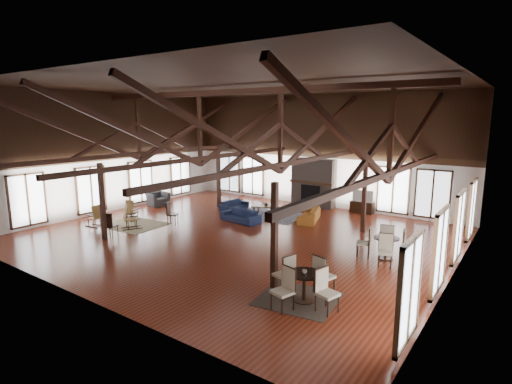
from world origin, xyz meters
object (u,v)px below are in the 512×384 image
Objects in this scene: sofa_navy_front at (241,216)px; armchair at (158,199)px; cafe_table_near at (304,282)px; cafe_table_far at (386,244)px; tv_console at (362,207)px; coffee_table at (265,207)px; sofa_navy_left at (234,205)px; sofa_orange at (309,215)px.

armchair is at bearing -173.90° from sofa_navy_front.
cafe_table_near reaches higher than cafe_table_far.
coffee_table is at bearing -139.56° from tv_console.
coffee_table is 9.51m from cafe_table_near.
coffee_table is at bearing 92.57° from sofa_navy_front.
sofa_navy_front is 5.87m from armchair.
cafe_table_near reaches higher than armchair.
armchair is at bearing 174.60° from cafe_table_far.
tv_console is (9.81, 4.80, -0.06)m from armchair.
sofa_navy_left is 0.81× the size of sofa_orange.
cafe_table_far reaches higher than coffee_table.
cafe_table_far is (6.88, -2.80, 0.11)m from coffee_table.
coffee_table is 1.18× the size of tv_console.
tv_console is at bearing 102.65° from cafe_table_near.
sofa_navy_front is 7.13m from cafe_table_far.
tv_console is at bearing -53.48° from armchair.
armchair is 0.52× the size of cafe_table_far.
cafe_table_near is (3.79, -7.50, 0.25)m from sofa_orange.
cafe_table_far is at bearing -43.33° from coffee_table.
coffee_table is (1.97, -0.05, 0.17)m from sofa_navy_left.
armchair is at bearing -153.93° from tv_console.
cafe_table_far reaches higher than sofa_orange.
coffee_table is at bearing -64.90° from armchair.
sofa_orange reaches higher than sofa_navy_left.
sofa_navy_front is at bearing -128.77° from sofa_navy_left.
sofa_orange is 0.96× the size of cafe_table_near.
sofa_navy_front is 0.97× the size of sofa_orange.
cafe_table_near is (8.11, -7.31, 0.30)m from sofa_navy_left.
sofa_navy_left is (-1.81, 1.80, -0.05)m from sofa_navy_front.
tv_console is (3.95, 4.99, 0.00)m from sofa_navy_front.
sofa_navy_front is 1.19× the size of sofa_navy_left.
sofa_orange reaches higher than tv_console.
cafe_table_far is (0.74, 4.47, -0.02)m from cafe_table_near.
sofa_navy_front is at bearing -81.34° from armchair.
sofa_navy_front is at bearing -128.39° from tv_console.
armchair is 10.93m from tv_console.
sofa_navy_left is 4.37m from armchair.
sofa_orange reaches higher than coffee_table.
coffee_table is at bearing 157.90° from cafe_table_far.
cafe_table_near is (6.14, -7.26, 0.13)m from coffee_table.
cafe_table_far is at bearing -62.77° from tv_console.
sofa_orange is 8.41m from cafe_table_near.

